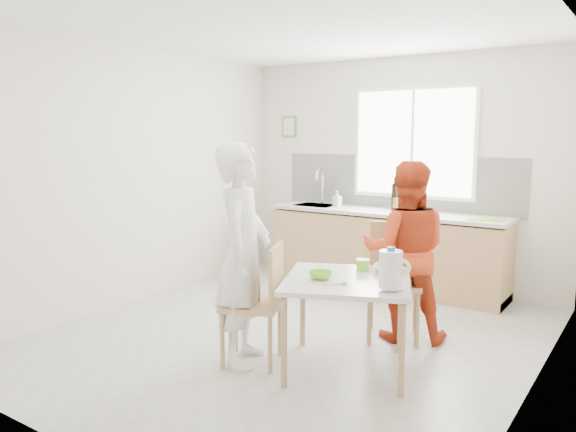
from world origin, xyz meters
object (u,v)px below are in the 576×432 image
at_px(chair_left, 261,298).
at_px(wine_bottle_b, 400,197).
at_px(bowl_green, 320,275).
at_px(chair_far, 394,274).
at_px(bowl_white, 388,269).
at_px(wine_bottle_a, 394,197).
at_px(person_red, 406,251).
at_px(milk_jug, 391,269).
at_px(dining_table, 347,288).
at_px(person_white, 243,254).

distance_m(chair_left, wine_bottle_b, 2.77).
xyz_separation_m(bowl_green, wine_bottle_b, (-0.46, 2.57, 0.32)).
relative_size(chair_far, bowl_white, 4.34).
relative_size(wine_bottle_a, wine_bottle_b, 1.07).
height_order(person_red, bowl_white, person_red).
distance_m(chair_left, bowl_white, 1.03).
height_order(bowl_white, milk_jug, milk_jug).
xyz_separation_m(milk_jug, wine_bottle_b, (-1.03, 2.57, 0.20)).
height_order(dining_table, person_red, person_red).
bearing_deg(bowl_white, dining_table, -116.74).
xyz_separation_m(dining_table, chair_far, (-0.01, 0.90, -0.08)).
relative_size(bowl_green, milk_jug, 0.62).
distance_m(bowl_green, wine_bottle_b, 2.63).
distance_m(dining_table, milk_jug, 0.49).
height_order(person_white, milk_jug, person_white).
height_order(person_white, person_red, person_white).
bearing_deg(chair_far, person_white, -144.60).
height_order(person_white, bowl_green, person_white).
bearing_deg(bowl_white, wine_bottle_a, 112.47).
height_order(dining_table, wine_bottle_b, wine_bottle_b).
bearing_deg(person_red, wine_bottle_b, -88.73).
xyz_separation_m(bowl_white, wine_bottle_b, (-0.80, 2.10, 0.32)).
bearing_deg(wine_bottle_a, milk_jug, -66.83).
xyz_separation_m(chair_far, wine_bottle_b, (-0.61, 1.55, 0.51)).
xyz_separation_m(person_white, wine_bottle_b, (0.13, 2.77, 0.20)).
bearing_deg(wine_bottle_a, person_white, -92.04).
distance_m(person_white, bowl_white, 1.15).
height_order(dining_table, chair_far, chair_far).
bearing_deg(wine_bottle_a, chair_far, -66.08).
bearing_deg(wine_bottle_a, chair_left, -89.36).
height_order(person_white, bowl_white, person_white).
xyz_separation_m(person_white, milk_jug, (1.16, 0.19, 0.00)).
height_order(person_red, wine_bottle_b, person_red).
distance_m(dining_table, chair_far, 0.90).
distance_m(chair_far, bowl_white, 0.61).
xyz_separation_m(dining_table, wine_bottle_b, (-0.62, 2.44, 0.43)).
bearing_deg(dining_table, wine_bottle_a, 105.50).
relative_size(chair_far, milk_jug, 3.52).
distance_m(chair_left, person_red, 1.38).
xyz_separation_m(dining_table, wine_bottle_a, (-0.65, 2.35, 0.44)).
xyz_separation_m(chair_far, wine_bottle_a, (-0.64, 1.45, 0.52)).
bearing_deg(bowl_green, wine_bottle_a, 101.15).
distance_m(milk_jug, wine_bottle_a, 2.70).
xyz_separation_m(chair_left, person_red, (0.73, 1.14, 0.26)).
bearing_deg(milk_jug, chair_left, 164.30).
distance_m(person_white, wine_bottle_b, 2.78).
height_order(chair_left, milk_jug, milk_jug).
relative_size(chair_left, milk_jug, 3.29).
bearing_deg(wine_bottle_b, bowl_white, -69.22).
bearing_deg(chair_far, bowl_white, -94.95).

